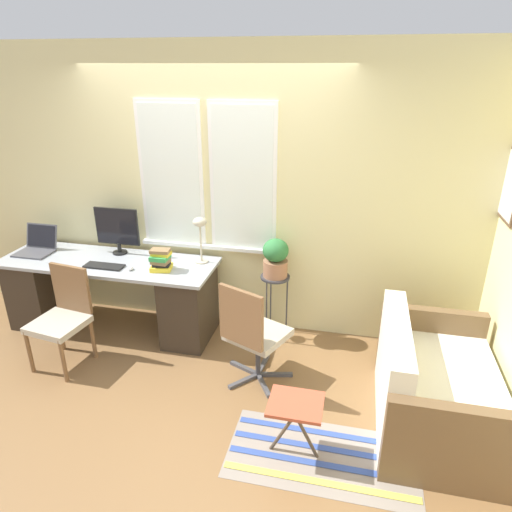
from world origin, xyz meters
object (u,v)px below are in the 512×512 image
Objects in this scene: desk_chair_wooden at (63,315)px; book_stack at (161,260)px; office_chair_swivel at (253,333)px; potted_plant at (276,257)px; monitor at (117,229)px; couch_loveseat at (433,391)px; laptop at (37,247)px; mouse at (131,269)px; plant_stand at (275,283)px; keyboard at (104,266)px; desk_lamp at (200,228)px; folding_stool at (296,408)px.

book_stack is at bearing 44.84° from desk_chair_wooden.
potted_plant reaches higher than office_chair_swivel.
book_stack is (0.57, -0.28, -0.16)m from monitor.
laptop is at bearing 78.72° from couch_loveseat.
plant_stand is (1.29, 0.36, -0.18)m from mouse.
potted_plant reaches higher than keyboard.
monitor is 1.25× the size of keyboard.
desk_chair_wooden reaches higher than plant_stand.
desk_chair_wooden is at bearing -142.33° from desk_lamp.
mouse is 0.70m from desk_chair_wooden.
potted_plant is at bearing 0.11° from monitor.
potted_plant reaches higher than desk_chair_wooden.
keyboard is 0.85× the size of folding_stool.
office_chair_swivel is 1.42× the size of plant_stand.
office_chair_swivel is 0.74m from plant_stand.
couch_loveseat is 1.72m from potted_plant.
desk_lamp is 0.51× the size of desk_chair_wooden.
book_stack is at bearing 15.37° from mouse.
laptop is at bearing 170.22° from mouse.
laptop is at bearing 144.32° from desk_chair_wooden.
desk_lamp is 1.43m from desk_chair_wooden.
keyboard is 0.57× the size of plant_stand.
couch_loveseat is (2.91, -0.57, -0.46)m from keyboard.
monitor reaches higher than couch_loveseat.
monitor is 1.59m from potted_plant.
desk_lamp reaches higher than laptop.
book_stack reaches higher than folding_stool.
potted_plant is at bearing 106.01° from folding_stool.
plant_stand is at bearing 0.00° from potted_plant.
office_chair_swivel is at bearing -46.52° from desk_lamp.
desk_chair_wooden reaches higher than folding_stool.
desk_chair_wooden is 2.38× the size of potted_plant.
keyboard is 3.00m from couch_loveseat.
desk_chair_wooden is at bearing 163.95° from folding_stool.
desk_chair_wooden is 3.09m from couch_loveseat.
laptop is at bearing 175.12° from book_stack.
desk_chair_wooden is at bearing -100.31° from monitor.
book_stack is at bearing 75.06° from couch_loveseat.
folding_stool is at bearing 118.99° from couch_loveseat.
desk_chair_wooden is at bearing -154.73° from potted_plant.
couch_loveseat is 1.95× the size of plant_stand.
desk_chair_wooden is 1.92m from plant_stand.
laptop reaches higher than keyboard.
plant_stand is (1.01, 0.28, -0.26)m from book_stack.
mouse is at bearing 6.59° from office_chair_swivel.
couch_loveseat is at bearing 28.99° from folding_stool.
desk_lamp is at bearing 4.50° from laptop.
folding_stool is at bearing -7.85° from desk_chair_wooden.
potted_plant is 1.56m from folding_stool.
office_chair_swivel reaches higher than plant_stand.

